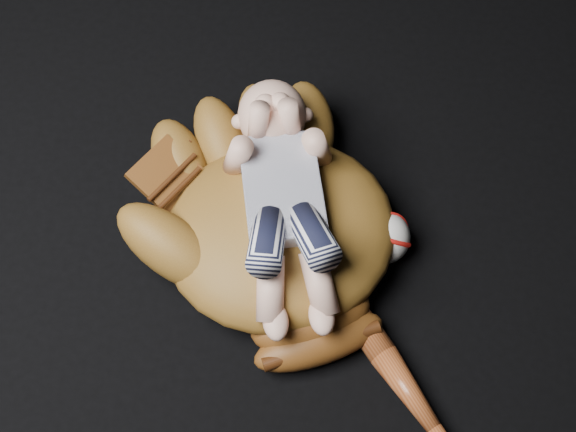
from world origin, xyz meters
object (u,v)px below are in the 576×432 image
(baseball, at_px, (383,238))
(baseball_bat, at_px, (394,370))
(baseball_glove, at_px, (280,227))
(newborn_baby, at_px, (285,206))

(baseball, bearing_deg, baseball_bat, -87.14)
(baseball_bat, height_order, baseball, baseball)
(baseball_bat, distance_m, baseball, 0.21)
(baseball_bat, bearing_deg, baseball, 92.86)
(baseball_glove, height_order, newborn_baby, newborn_baby)
(baseball, bearing_deg, baseball_glove, -178.51)
(baseball_glove, xyz_separation_m, baseball, (0.16, 0.00, -0.04))
(baseball_glove, distance_m, baseball, 0.16)
(newborn_baby, bearing_deg, baseball_glove, -168.14)
(baseball_bat, bearing_deg, baseball_glove, 130.27)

